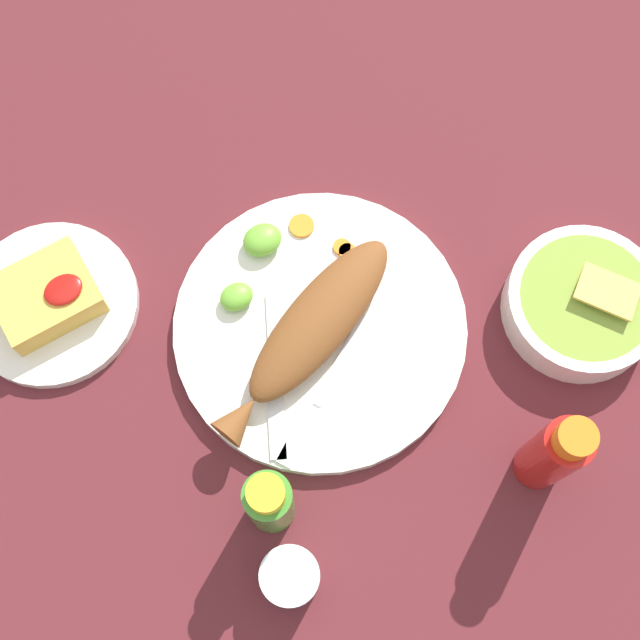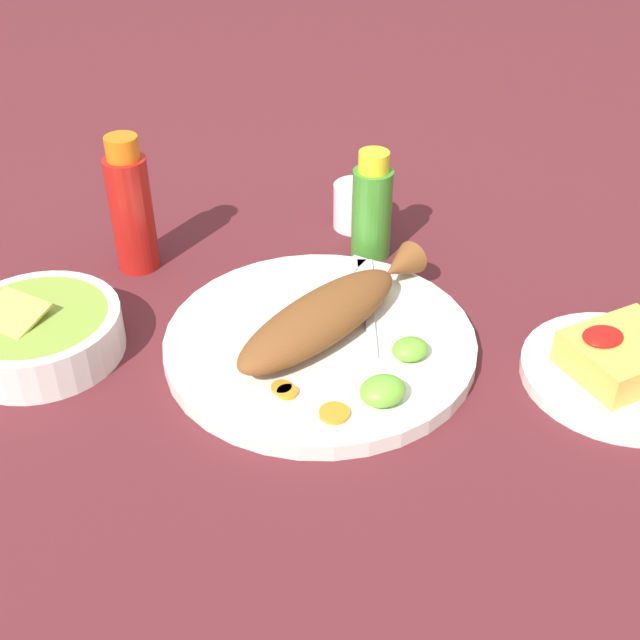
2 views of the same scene
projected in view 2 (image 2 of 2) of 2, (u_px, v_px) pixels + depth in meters
ground_plane at (320, 349)px, 0.85m from camera, size 4.00×4.00×0.00m
main_plate at (320, 342)px, 0.84m from camera, size 0.33×0.33×0.02m
fried_fish at (329, 313)px, 0.83m from camera, size 0.28×0.15×0.04m
fork_near at (327, 290)px, 0.90m from camera, size 0.16×0.11×0.00m
fork_far at (368, 298)px, 0.89m from camera, size 0.10×0.17×0.00m
carrot_slice_near at (282, 388)px, 0.76m from camera, size 0.02×0.02×0.00m
carrot_slice_mid at (287, 392)px, 0.76m from camera, size 0.02×0.02×0.00m
carrot_slice_far at (334, 413)px, 0.74m from camera, size 0.03×0.03×0.00m
lime_wedge_main at (383, 391)px, 0.75m from camera, size 0.05×0.04×0.02m
lime_wedge_side at (410, 349)px, 0.80m from camera, size 0.04×0.03×0.02m
hot_sauce_bottle_red at (131, 208)px, 0.93m from camera, size 0.05×0.05×0.17m
hot_sauce_bottle_green at (372, 208)px, 0.96m from camera, size 0.05×0.05×0.14m
salt_cup at (356, 208)px, 1.04m from camera, size 0.06×0.06×0.06m
side_plate_fries at (619, 374)px, 0.80m from camera, size 0.19×0.19×0.01m
fries_pile at (624, 354)px, 0.79m from camera, size 0.11×0.09×0.04m
guacamole_bowl at (39, 331)px, 0.83m from camera, size 0.17×0.17×0.06m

